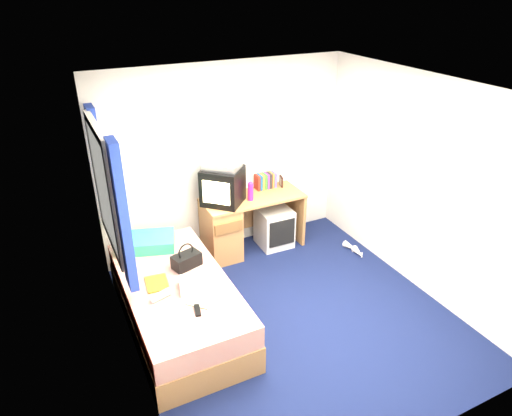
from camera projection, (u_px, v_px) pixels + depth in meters
name	position (u px, v px, depth m)	size (l,w,h in m)	color
ground	(290.00, 315.00, 4.89)	(3.40, 3.40, 0.00)	#0C1438
room_shell	(296.00, 193.00, 4.23)	(3.40, 3.40, 3.40)	white
bed	(178.00, 303.00, 4.66)	(1.01, 2.00, 0.54)	#AE7B48
pillow	(146.00, 242.00, 5.07)	(0.61, 0.39, 0.13)	teal
desk	(233.00, 225.00, 5.84)	(1.30, 0.55, 0.75)	#AE7B48
storage_cube	(274.00, 227.00, 6.08)	(0.42, 0.42, 0.53)	silver
crt_tv	(223.00, 186.00, 5.54)	(0.62, 0.62, 0.45)	black
vcr	(222.00, 165.00, 5.42)	(0.42, 0.30, 0.08)	#B3B3B5
book_row	(265.00, 181.00, 5.99)	(0.27, 0.13, 0.20)	maroon
picture_frame	(281.00, 181.00, 6.05)	(0.02, 0.12, 0.14)	black
pink_water_bottle	(250.00, 192.00, 5.65)	(0.07, 0.07, 0.22)	#D51E7C
aerosol_can	(243.00, 190.00, 5.75)	(0.05, 0.05, 0.18)	silver
handbag	(186.00, 260.00, 4.73)	(0.33, 0.24, 0.28)	black
towel	(195.00, 285.00, 4.40)	(0.29, 0.24, 0.10)	white
magazine	(157.00, 283.00, 4.49)	(0.21, 0.28, 0.01)	yellow
water_bottle	(161.00, 295.00, 4.28)	(0.07, 0.07, 0.20)	white
colour_swatch_fan	(197.00, 305.00, 4.20)	(0.22, 0.06, 0.01)	gold
remote_control	(197.00, 310.00, 4.12)	(0.05, 0.16, 0.02)	black
window_assembly	(108.00, 191.00, 4.36)	(0.11, 1.42, 1.40)	silver
white_heels	(355.00, 250.00, 5.99)	(0.14, 0.39, 0.09)	white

